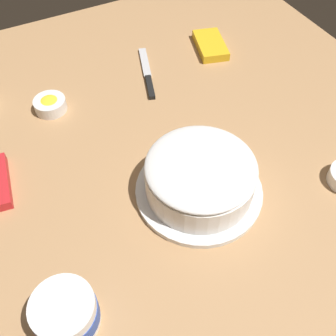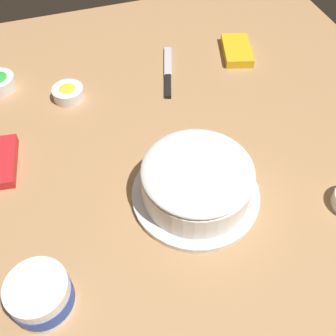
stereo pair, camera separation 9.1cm
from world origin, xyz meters
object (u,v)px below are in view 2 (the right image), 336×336
Objects in this scene: spreading_knife at (168,76)px; candy_box_upper at (0,162)px; candy_box_lower at (237,50)px; frosting_tub at (41,295)px; frosted_cake at (197,182)px; sprinkle_bowl_yellow at (68,93)px.

candy_box_upper is (0.19, -0.49, 0.01)m from spreading_knife.
candy_box_lower reaches higher than candy_box_upper.
candy_box_lower is (-0.61, 0.67, -0.03)m from frosting_tub.
candy_box_lower reaches higher than spreading_knife.
frosting_tub is 0.78× the size of candy_box_lower.
frosted_cake is 1.94× the size of candy_box_lower.
frosting_tub is at bearing -13.46° from sprinkle_bowl_yellow.
candy_box_lower is 0.76m from candy_box_upper.
spreading_knife is (-0.57, 0.43, -0.04)m from frosting_tub.
candy_box_upper is at bearing -68.18° from spreading_knife.
sprinkle_bowl_yellow is at bearing -69.30° from candy_box_lower.
frosted_cake reaches higher than candy_box_lower.
candy_box_lower is at bearing 100.33° from spreading_knife.
candy_box_upper is at bearing -170.99° from frosting_tub.
sprinkle_bowl_yellow reaches higher than candy_box_upper.
frosting_tub is 0.76× the size of candy_box_upper.
sprinkle_bowl_yellow is at bearing -89.85° from spreading_knife.
frosting_tub reaches higher than candy_box_lower.
sprinkle_bowl_yellow is 0.53m from candy_box_lower.
frosted_cake is 0.56m from candy_box_lower.
candy_box_lower is (-0.47, 0.31, -0.04)m from frosted_cake.
candy_box_lower is at bearing 94.78° from sprinkle_bowl_yellow.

